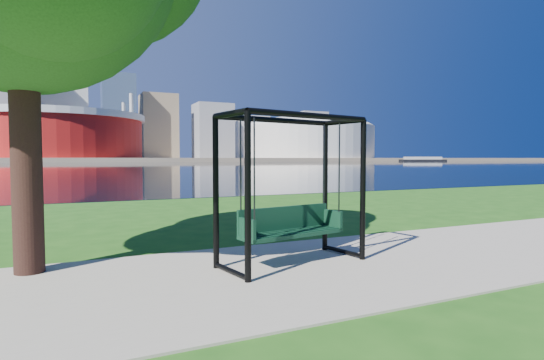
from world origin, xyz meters
TOP-DOWN VIEW (x-y plane):
  - ground at (0.00, 0.00)m, footprint 900.00×900.00m
  - path at (0.00, -0.50)m, footprint 120.00×4.00m
  - river at (0.00, 102.00)m, footprint 900.00×180.00m
  - far_bank at (0.00, 306.00)m, footprint 900.00×228.00m
  - stadium at (-10.00, 235.00)m, footprint 83.00×83.00m
  - arena at (135.00, 235.00)m, footprint 84.00×84.00m
  - skyline at (-4.27, 319.39)m, footprint 392.00×66.00m
  - swing at (0.45, -0.11)m, footprint 2.54×1.45m
  - barge at (181.59, 181.92)m, footprint 27.36×14.80m

SIDE VIEW (x-z plane):
  - ground at x=0.00m, z-range 0.00..0.00m
  - river at x=0.00m, z-range 0.00..0.02m
  - path at x=0.00m, z-range 0.00..0.03m
  - far_bank at x=0.00m, z-range 0.00..2.00m
  - swing at x=0.45m, z-range -0.04..2.41m
  - barge at x=181.59m, z-range -0.12..2.53m
  - stadium at x=-10.00m, z-range -1.77..30.23m
  - arena at x=135.00m, z-range 2.59..29.15m
  - skyline at x=-4.27m, z-range -12.36..84.14m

